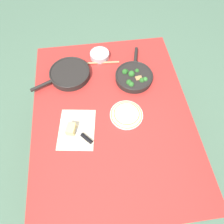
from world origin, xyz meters
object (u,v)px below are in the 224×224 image
wooden_spoon (88,63)px  prep_bowl_steel (100,55)px  skillet_broccoli (134,76)px  cheese_block (71,129)px  skillet_eggs (70,74)px  grater_knife (81,134)px  dinner_plate_stack (126,114)px

wooden_spoon → prep_bowl_steel: bearing=-144.9°
skillet_broccoli → prep_bowl_steel: skillet_broccoli is taller
cheese_block → prep_bowl_steel: (-0.61, 0.24, -0.00)m
wooden_spoon → prep_bowl_steel: (-0.06, 0.10, 0.01)m
skillet_eggs → cheese_block: size_ratio=5.11×
skillet_eggs → cheese_block: skillet_eggs is taller
grater_knife → dinner_plate_stack: dinner_plate_stack is taller
skillet_broccoli → cheese_block: 0.58m
skillet_broccoli → cheese_block: skillet_broccoli is taller
skillet_eggs → wooden_spoon: 0.17m
skillet_broccoli → dinner_plate_stack: 0.31m
wooden_spoon → prep_bowl_steel: 0.11m
skillet_eggs → grater_knife: (0.48, 0.05, -0.02)m
skillet_eggs → prep_bowl_steel: (-0.16, 0.24, -0.00)m
grater_knife → wooden_spoon: bearing=-51.1°
wooden_spoon → skillet_broccoli: bearing=153.3°
wooden_spoon → grater_knife: grater_knife is taller
skillet_broccoli → skillet_eggs: 0.47m
grater_knife → prep_bowl_steel: bearing=-58.7°
wooden_spoon → prep_bowl_steel: prep_bowl_steel is taller
skillet_broccoli → skillet_eggs: bearing=93.5°
skillet_eggs → grater_knife: 0.48m
wooden_spoon → dinner_plate_stack: bearing=118.4°
cheese_block → dinner_plate_stack: bearing=100.3°
skillet_broccoli → dinner_plate_stack: bearing=175.3°
grater_knife → cheese_block: bearing=18.3°
dinner_plate_stack → prep_bowl_steel: size_ratio=1.47×
skillet_eggs → grater_knife: size_ratio=1.97×
dinner_plate_stack → skillet_broccoli: bearing=160.8°
dinner_plate_stack → grater_knife: bearing=-72.4°
cheese_block → prep_bowl_steel: 0.65m
grater_knife → prep_bowl_steel: size_ratio=1.45×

